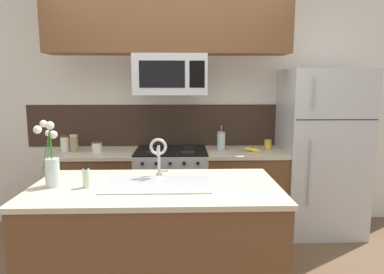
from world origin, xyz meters
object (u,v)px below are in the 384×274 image
Objects in this scene: refrigerator at (320,152)px; french_press at (221,141)px; stove_range at (171,191)px; banana_bunch at (253,150)px; coffee_tin at (268,145)px; dish_soap_bottle at (86,178)px; flower_vase at (51,164)px; sink_faucet at (159,152)px; storage_jar_tall at (65,143)px; storage_jar_short at (97,147)px; microwave at (170,75)px; storage_jar_medium at (74,143)px.

french_press is at bearing 177.89° from refrigerator.
banana_bunch is (0.87, -0.06, 0.47)m from stove_range.
dish_soap_bottle reaches higher than coffee_tin.
sink_faucet is at bearing 17.04° from flower_vase.
storage_jar_tall reaches higher than banana_bunch.
storage_jar_tall is 2.01m from banana_bunch.
storage_jar_short is 0.37× the size of sink_faucet.
flower_vase is at bearing -122.86° from microwave.
coffee_tin is (0.19, 0.11, 0.03)m from banana_bunch.
stove_range is 1.26m from microwave.
sink_faucet is (1.07, -1.06, 0.11)m from storage_jar_tall.
dish_soap_bottle is (0.48, -1.30, -0.02)m from storage_jar_medium.
banana_bunch is 0.41× the size of flower_vase.
stove_range is at bearing -1.43° from storage_jar_tall.
storage_jar_short is (-0.78, -0.03, 0.50)m from stove_range.
coffee_tin reaches higher than stove_range.
sink_faucet is (0.97, -1.04, 0.11)m from storage_jar_medium.
refrigerator is 1.09m from french_press.
coffee_tin is (1.06, 0.05, 0.50)m from stove_range.
coffee_tin is 0.36× the size of sink_faucet.
microwave is 4.08× the size of storage_jar_medium.
banana_bunch is at bearing -20.06° from french_press.
banana_bunch is at bearing 46.00° from sink_faucet.
storage_jar_medium reaches higher than dish_soap_bottle.
microwave is (0.00, -0.02, 1.26)m from stove_range.
sink_faucet reaches higher than stove_range.
flower_vase is at bearing -152.28° from refrigerator.
microwave is 1.83m from refrigerator.
french_press is 1.88m from flower_vase.
microwave is 3.90× the size of banana_bunch.
stove_range is at bearing 86.45° from sink_faucet.
french_press is 1.25m from sink_faucet.
storage_jar_medium is 0.60× the size of sink_faucet.
sink_faucet reaches higher than storage_jar_short.
refrigerator reaches higher than storage_jar_medium.
storage_jar_tall is 1.45m from dish_soap_bottle.
storage_jar_tall is at bearing 169.03° from storage_jar_medium.
stove_range is 1.22m from sink_faucet.
stove_range is 5.37× the size of storage_jar_tall.
stove_range is 0.78m from french_press.
stove_range is 0.52× the size of refrigerator.
refrigerator is 2.75m from flower_vase.
storage_jar_short reaches higher than coffee_tin.
french_press is (1.68, 0.03, 0.01)m from storage_jar_tall.
storage_jar_short is at bearing -177.59° from stove_range.
sink_faucet is (-1.12, -1.08, 0.14)m from coffee_tin.
stove_range is 1.25× the size of microwave.
dish_soap_bottle is at bearing -140.16° from coffee_tin.
stove_range is 4.86× the size of banana_bunch.
dish_soap_bottle is (-1.10, -1.35, -0.03)m from french_press.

